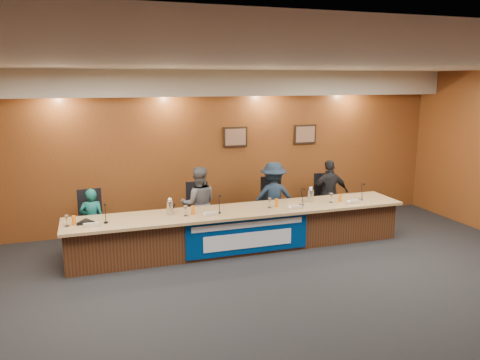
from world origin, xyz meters
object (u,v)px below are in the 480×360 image
object	(u,v)px
office_chair_a	(92,224)
panelist_b	(199,204)
speakerphone	(86,222)
dais_body	(241,230)
panelist_c	(273,198)
office_chair_b	(198,214)
office_chair_c	(271,208)
panelist_a	(92,220)
office_chair_d	(327,203)
carafe_left	(170,208)
banner	(248,236)
panelist_d	(329,193)
carafe_right	(310,196)

from	to	relation	value
office_chair_a	panelist_b	bearing A→B (deg)	-9.11
office_chair_a	speakerphone	bearing A→B (deg)	-102.68
dais_body	panelist_c	bearing A→B (deg)	37.64
office_chair_b	office_chair_c	xyz separation A→B (m)	(1.52, 0.00, 0.00)
panelist_a	speakerphone	xyz separation A→B (m)	(-0.10, -0.77, 0.20)
office_chair_d	speakerphone	bearing A→B (deg)	-162.30
carafe_left	dais_body	bearing A→B (deg)	-1.12
office_chair_a	office_chair_d	bearing A→B (deg)	-6.15
office_chair_b	office_chair_c	world-z (taller)	same
office_chair_c	banner	bearing A→B (deg)	-107.76
panelist_b	office_chair_d	world-z (taller)	panelist_b
banner	panelist_b	distance (m)	1.32
panelist_c	panelist_d	size ratio (longest dim) A/B	1.02
banner	panelist_a	xyz separation A→B (m)	(-2.54, 1.12, 0.20)
panelist_a	office_chair_a	distance (m)	0.14
panelist_a	panelist_c	size ratio (longest dim) A/B	0.81
dais_body	carafe_right	world-z (taller)	carafe_right
speakerphone	panelist_c	bearing A→B (deg)	12.14
dais_body	office_chair_c	distance (m)	1.23
panelist_a	panelist_d	size ratio (longest dim) A/B	0.82
banner	panelist_b	world-z (taller)	panelist_b
office_chair_c	panelist_c	bearing A→B (deg)	-70.90
panelist_c	carafe_right	world-z (taller)	panelist_c
panelist_d	carafe_right	size ratio (longest dim) A/B	5.91
panelist_a	panelist_d	bearing A→B (deg)	-175.67
dais_body	panelist_a	xyz separation A→B (m)	(-2.54, 0.71, 0.23)
dais_body	office_chair_a	world-z (taller)	dais_body
panelist_c	panelist_d	xyz separation A→B (m)	(1.26, 0.00, -0.01)
carafe_left	panelist_a	bearing A→B (deg)	151.87
panelist_d	carafe_left	xyz separation A→B (m)	(-3.44, -0.68, 0.17)
dais_body	panelist_b	distance (m)	1.00
panelist_a	office_chair_c	size ratio (longest dim) A/B	2.40
office_chair_a	carafe_left	distance (m)	1.55
panelist_d	office_chair_d	distance (m)	0.24
office_chair_b	speakerphone	bearing A→B (deg)	-147.38
panelist_a	panelist_d	xyz separation A→B (m)	(4.72, 0.00, 0.13)
panelist_a	carafe_left	size ratio (longest dim) A/B	4.76
panelist_a	carafe_left	bearing A→B (deg)	156.20
carafe_left	speakerphone	bearing A→B (deg)	-176.51
banner	speakerphone	xyz separation A→B (m)	(-2.64, 0.36, 0.40)
banner	office_chair_c	xyz separation A→B (m)	(0.92, 1.22, 0.10)
panelist_a	carafe_left	xyz separation A→B (m)	(1.27, -0.68, 0.30)
office_chair_c	carafe_left	distance (m)	2.35
office_chair_a	office_chair_b	world-z (taller)	same
office_chair_d	panelist_c	bearing A→B (deg)	-167.94
banner	panelist_d	bearing A→B (deg)	27.29
office_chair_b	speakerphone	world-z (taller)	speakerphone
office_chair_b	office_chair_d	distance (m)	2.78
panelist_d	panelist_a	bearing A→B (deg)	6.29
panelist_b	panelist_d	size ratio (longest dim) A/B	1.01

